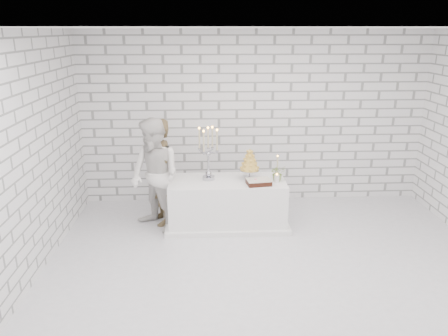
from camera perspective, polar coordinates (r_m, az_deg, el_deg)
ground at (r=5.79m, az=6.52°, el=-13.26°), size 6.00×5.00×0.01m
ceiling at (r=4.96m, az=7.79°, el=17.91°), size 6.00×5.00×0.01m
wall_back at (r=7.59m, az=4.04°, el=6.56°), size 6.00×0.01×3.00m
wall_front at (r=2.94m, az=15.15°, el=-13.16°), size 6.00×0.01×3.00m
wall_left at (r=5.54m, az=-25.17°, el=0.61°), size 0.01×5.00×3.00m
cake_table at (r=6.82m, az=0.41°, el=-4.62°), size 1.80×0.80×0.75m
groom at (r=6.82m, az=-8.52°, el=-0.60°), size 0.62×0.73×1.69m
bride at (r=6.58m, az=-9.12°, el=-1.05°), size 1.07×1.07×1.75m
candelabra at (r=6.60m, az=-2.10°, el=1.93°), size 0.43×0.43×0.84m
croquembouche at (r=6.68m, az=3.40°, el=0.56°), size 0.41×0.41×0.50m
chocolate_cake at (r=6.51m, az=4.60°, el=-1.85°), size 0.39×0.30×0.08m
pillar_candle at (r=6.64m, az=7.00°, el=-1.38°), size 0.08×0.08×0.12m
extra_taper at (r=6.89m, az=7.07°, el=0.24°), size 0.07×0.07×0.32m
flowers at (r=6.67m, az=7.14°, el=-0.67°), size 0.26×0.23×0.26m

